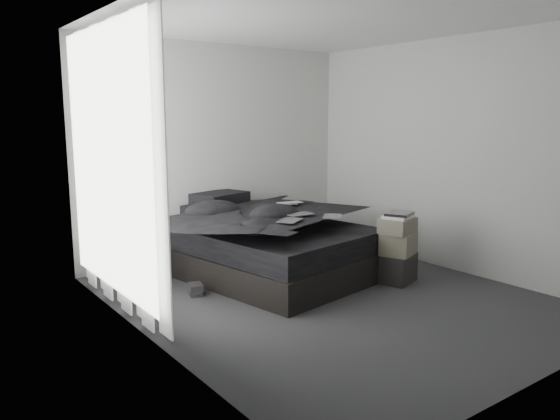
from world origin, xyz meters
TOP-DOWN VIEW (x-y plane):
  - floor at (0.00, 0.00)m, footprint 3.60×4.20m
  - ceiling at (0.00, 0.00)m, footprint 3.60×4.20m
  - wall_back at (0.00, 2.10)m, footprint 3.60×0.01m
  - wall_front at (0.00, -2.10)m, footprint 3.60×0.01m
  - wall_left at (-1.80, 0.00)m, footprint 0.01×4.20m
  - wall_right at (1.80, 0.00)m, footprint 0.01×4.20m
  - window_left at (-1.78, 0.90)m, footprint 0.02×2.00m
  - curtain_left at (-1.73, 0.90)m, footprint 0.06×2.12m
  - bed at (-0.01, 1.02)m, footprint 2.02×2.47m
  - mattress at (-0.01, 1.02)m, footprint 1.95×2.39m
  - duvet at (-0.00, 0.97)m, footprint 1.93×2.14m
  - pillow_lower at (-0.20, 1.86)m, footprint 0.73×0.56m
  - pillow_upper at (-0.13, 1.85)m, footprint 0.72×0.58m
  - laptop at (0.39, 1.14)m, footprint 0.39×0.28m
  - comic_a at (-0.18, 0.39)m, footprint 0.33×0.30m
  - comic_b at (0.12, 0.60)m, footprint 0.29×0.20m
  - comic_c at (0.31, 0.31)m, footprint 0.33×0.33m
  - side_stand at (-1.30, 1.51)m, footprint 0.36×0.36m
  - papers at (-1.29, 1.50)m, footprint 0.24×0.18m
  - floor_books at (-1.00, 0.84)m, footprint 0.18×0.21m
  - box_lower at (0.92, -0.03)m, footprint 0.49×0.43m
  - box_mid at (0.93, -0.04)m, footprint 0.47×0.42m
  - box_upper at (0.91, -0.03)m, footprint 0.43×0.38m
  - art_book_white at (0.92, -0.03)m, footprint 0.37×0.33m
  - art_book_snake at (0.93, -0.04)m, footprint 0.37×0.34m

SIDE VIEW (x-z plane):
  - floor at x=0.00m, z-range -0.01..0.01m
  - floor_books at x=-1.00m, z-range 0.00..0.13m
  - box_lower at x=0.92m, z-range 0.00..0.30m
  - bed at x=-0.01m, z-range 0.00..0.30m
  - side_stand at x=-1.30m, z-range 0.00..0.60m
  - box_mid at x=0.93m, z-range 0.30..0.53m
  - mattress at x=-0.01m, z-range 0.30..0.54m
  - papers at x=-1.29m, z-range 0.60..0.61m
  - box_upper at x=0.91m, z-range 0.53..0.69m
  - pillow_lower at x=-0.20m, z-range 0.54..0.69m
  - duvet at x=0.00m, z-range 0.54..0.80m
  - art_book_white at x=0.92m, z-range 0.69..0.72m
  - art_book_snake at x=0.93m, z-range 0.72..0.75m
  - pillow_upper at x=-0.13m, z-range 0.69..0.83m
  - comic_a at x=-0.18m, z-range 0.80..0.81m
  - comic_b at x=0.12m, z-range 0.80..0.81m
  - laptop at x=0.39m, z-range 0.80..0.83m
  - comic_c at x=0.31m, z-range 0.81..0.82m
  - curtain_left at x=-1.73m, z-range 0.04..2.52m
  - wall_back at x=0.00m, z-range 0.00..2.60m
  - wall_front at x=0.00m, z-range 0.00..2.60m
  - wall_left at x=-1.80m, z-range 0.00..2.60m
  - wall_right at x=1.80m, z-range 0.00..2.60m
  - window_left at x=-1.78m, z-range 0.20..2.50m
  - ceiling at x=0.00m, z-range 2.60..2.60m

